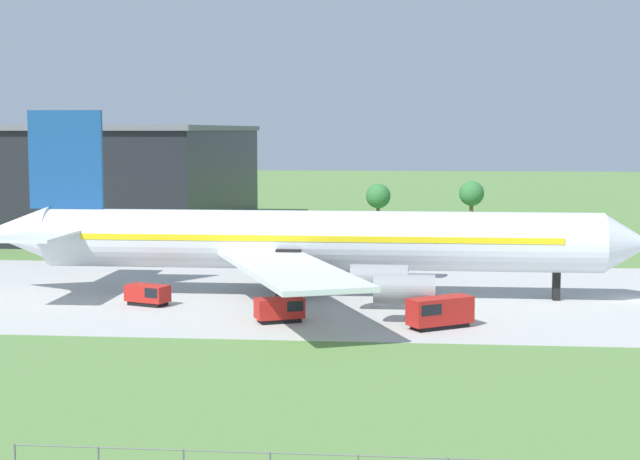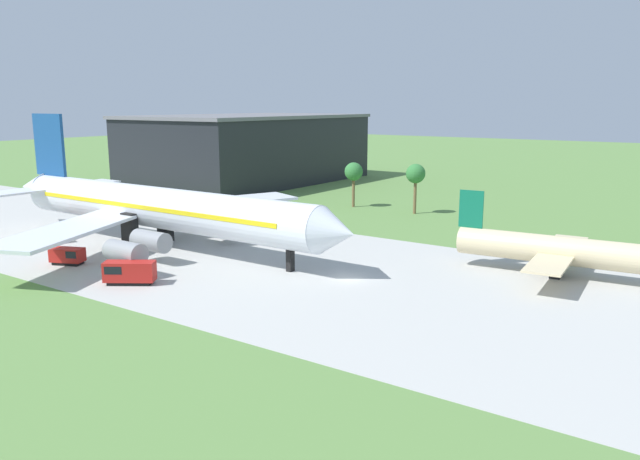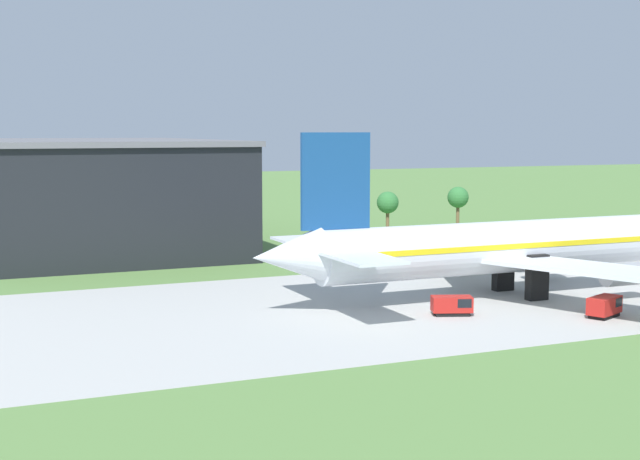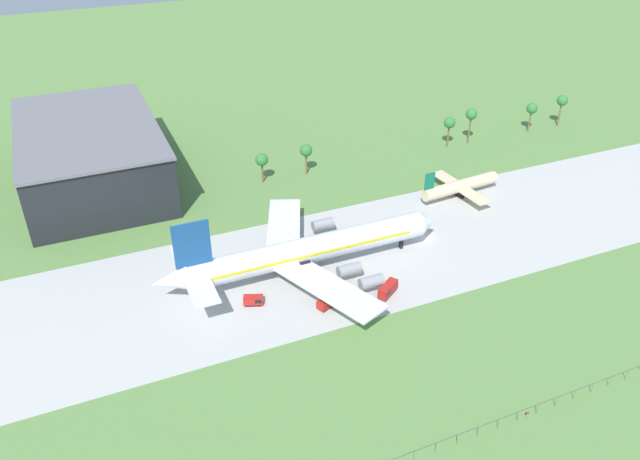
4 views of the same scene
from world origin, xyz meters
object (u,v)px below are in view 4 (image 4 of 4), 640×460
object	(u,v)px
catering_van	(327,302)
no_stopping_sign	(527,414)
fuel_truck	(254,300)
regional_aircraft	(460,186)
baggage_tug	(387,290)
jet_airliner	(306,251)
terminal_building	(91,154)

from	to	relation	value
catering_van	no_stopping_sign	size ratio (longest dim) A/B	2.72
fuel_truck	regional_aircraft	bearing A→B (deg)	19.02
catering_van	fuel_truck	bearing A→B (deg)	153.21
baggage_tug	no_stopping_sign	bearing A→B (deg)	-82.48
baggage_tug	no_stopping_sign	xyz separation A→B (m)	(5.17, -39.19, -0.37)
baggage_tug	catering_van	size ratio (longest dim) A/B	1.28
fuel_truck	catering_van	size ratio (longest dim) A/B	0.99
catering_van	no_stopping_sign	distance (m)	44.69
jet_airliner	fuel_truck	xyz separation A→B (m)	(-14.42, -6.63, -4.56)
regional_aircraft	fuel_truck	size ratio (longest dim) A/B	5.33
no_stopping_sign	catering_van	bearing A→B (deg)	114.72
regional_aircraft	catering_van	world-z (taller)	regional_aircraft
baggage_tug	fuel_truck	world-z (taller)	baggage_tug
baggage_tug	catering_van	distance (m)	13.59
jet_airliner	fuel_truck	world-z (taller)	jet_airliner
regional_aircraft	no_stopping_sign	world-z (taller)	regional_aircraft
jet_airliner	catering_van	distance (m)	14.24
fuel_truck	terminal_building	distance (m)	75.68
fuel_truck	terminal_building	bearing A→B (deg)	108.46
terminal_building	catering_van	bearing A→B (deg)	-64.44
fuel_truck	catering_van	world-z (taller)	catering_van
jet_airliner	regional_aircraft	world-z (taller)	jet_airliner
no_stopping_sign	terminal_building	bearing A→B (deg)	115.27
fuel_truck	no_stopping_sign	bearing A→B (deg)	-55.78
terminal_building	fuel_truck	bearing A→B (deg)	-71.54
jet_airliner	baggage_tug	bearing A→B (deg)	-49.60
fuel_truck	no_stopping_sign	distance (m)	57.40
jet_airliner	no_stopping_sign	bearing A→B (deg)	-71.73
baggage_tug	fuel_truck	bearing A→B (deg)	163.04
baggage_tug	terminal_building	bearing A→B (deg)	122.60
regional_aircraft	catering_van	distance (m)	60.54
regional_aircraft	baggage_tug	xyz separation A→B (m)	(-39.19, -31.12, -1.75)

